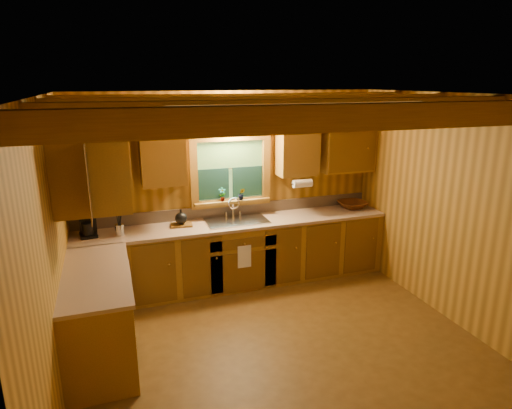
{
  "coord_description": "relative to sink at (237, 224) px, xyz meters",
  "views": [
    {
      "loc": [
        -1.58,
        -3.8,
        2.73
      ],
      "look_at": [
        0.0,
        0.8,
        1.35
      ],
      "focal_mm": 30.86,
      "sensor_mm": 36.0,
      "label": 1
    }
  ],
  "objects": [
    {
      "name": "room",
      "position": [
        0.0,
        -1.6,
        0.44
      ],
      "size": [
        4.2,
        4.2,
        4.2
      ],
      "color": "brown",
      "rests_on": "ground"
    },
    {
      "name": "ceiling_beams",
      "position": [
        0.0,
        -1.6,
        1.63
      ],
      "size": [
        4.2,
        2.54,
        0.18
      ],
      "color": "brown",
      "rests_on": "room"
    },
    {
      "name": "base_cabinets",
      "position": [
        -0.49,
        -0.32,
        -0.43
      ],
      "size": [
        4.2,
        2.22,
        0.86
      ],
      "color": "olive",
      "rests_on": "ground"
    },
    {
      "name": "countertop",
      "position": [
        -0.48,
        -0.31,
        0.02
      ],
      "size": [
        4.2,
        2.24,
        0.04
      ],
      "color": "tan",
      "rests_on": "base_cabinets"
    },
    {
      "name": "backsplash",
      "position": [
        0.0,
        0.28,
        0.12
      ],
      "size": [
        4.2,
        0.02,
        0.16
      ],
      "primitive_type": "cube",
      "color": "tan",
      "rests_on": "room"
    },
    {
      "name": "dishwasher_panel",
      "position": [
        -1.47,
        -0.92,
        -0.43
      ],
      "size": [
        0.02,
        0.6,
        0.8
      ],
      "primitive_type": "cube",
      "color": "white",
      "rests_on": "base_cabinets"
    },
    {
      "name": "upper_cabinets",
      "position": [
        -0.56,
        -0.18,
        0.98
      ],
      "size": [
        4.19,
        1.77,
        0.78
      ],
      "color": "olive",
      "rests_on": "room"
    },
    {
      "name": "window",
      "position": [
        0.0,
        0.26,
        0.67
      ],
      "size": [
        1.12,
        0.08,
        1.0
      ],
      "color": "brown",
      "rests_on": "room"
    },
    {
      "name": "window_sill",
      "position": [
        0.0,
        0.22,
        0.26
      ],
      "size": [
        1.06,
        0.14,
        0.04
      ],
      "primitive_type": "cube",
      "color": "brown",
      "rests_on": "room"
    },
    {
      "name": "wall_sconce",
      "position": [
        0.0,
        0.14,
        1.31
      ],
      "size": [
        0.45,
        0.21,
        0.17
      ],
      "color": "black",
      "rests_on": "room"
    },
    {
      "name": "paper_towel_roll",
      "position": [
        0.92,
        -0.07,
        0.51
      ],
      "size": [
        0.27,
        0.11,
        0.11
      ],
      "primitive_type": "cylinder",
      "rotation": [
        0.0,
        1.57,
        0.0
      ],
      "color": "white",
      "rests_on": "upper_cabinets"
    },
    {
      "name": "dish_towel",
      "position": [
        0.0,
        -0.34,
        -0.34
      ],
      "size": [
        0.18,
        0.01,
        0.3
      ],
      "primitive_type": "cube",
      "color": "white",
      "rests_on": "base_cabinets"
    },
    {
      "name": "sink",
      "position": [
        0.0,
        0.0,
        0.0
      ],
      "size": [
        0.82,
        0.48,
        0.43
      ],
      "color": "silver",
      "rests_on": "countertop"
    },
    {
      "name": "coffee_maker",
      "position": [
        -1.87,
        0.04,
        0.21
      ],
      "size": [
        0.19,
        0.25,
        0.35
      ],
      "rotation": [
        0.0,
        0.0,
        0.14
      ],
      "color": "black",
      "rests_on": "countertop"
    },
    {
      "name": "utensil_crock",
      "position": [
        -1.51,
        -0.06,
        0.12
      ],
      "size": [
        0.11,
        0.11,
        0.31
      ],
      "rotation": [
        0.0,
        0.0,
        -0.24
      ],
      "color": "silver",
      "rests_on": "countertop"
    },
    {
      "name": "cutting_board",
      "position": [
        -0.74,
        0.05,
        0.06
      ],
      "size": [
        0.3,
        0.23,
        0.02
      ],
      "primitive_type": "cube",
      "rotation": [
        0.0,
        0.0,
        -0.1
      ],
      "color": "brown",
      "rests_on": "countertop"
    },
    {
      "name": "teakettle",
      "position": [
        -0.74,
        0.05,
        0.15
      ],
      "size": [
        0.16,
        0.16,
        0.2
      ],
      "rotation": [
        0.0,
        0.0,
        0.41
      ],
      "color": "black",
      "rests_on": "cutting_board"
    },
    {
      "name": "wicker_basket",
      "position": [
        1.8,
        0.06,
        0.09
      ],
      "size": [
        0.43,
        0.43,
        0.1
      ],
      "primitive_type": "imported",
      "rotation": [
        0.0,
        0.0,
        0.04
      ],
      "color": "#48230C",
      "rests_on": "countertop"
    },
    {
      "name": "potted_plant_left",
      "position": [
        -0.14,
        0.21,
        0.38
      ],
      "size": [
        0.1,
        0.07,
        0.19
      ],
      "primitive_type": "imported",
      "rotation": [
        0.0,
        0.0,
        -0.07
      ],
      "color": "brown",
      "rests_on": "window_sill"
    },
    {
      "name": "potted_plant_right",
      "position": [
        0.13,
        0.19,
        0.37
      ],
      "size": [
        0.11,
        0.1,
        0.17
      ],
      "primitive_type": "imported",
      "rotation": [
        0.0,
        0.0,
        -0.34
      ],
      "color": "brown",
      "rests_on": "window_sill"
    }
  ]
}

